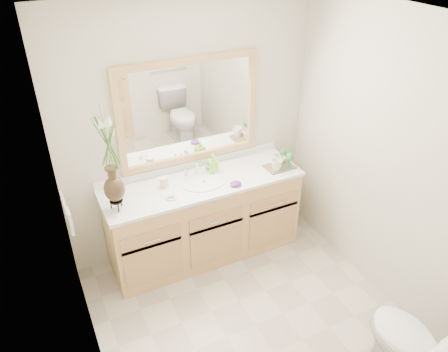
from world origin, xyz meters
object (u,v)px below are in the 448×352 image
toilet (414,350)px  flower_vase (108,149)px  tumbler (164,182)px  tray (280,167)px  soap_bottle (213,164)px

toilet → flower_vase: (-1.50, 1.85, 1.01)m
flower_vase → tumbler: size_ratio=8.37×
tumbler → tray: bearing=-8.1°
tumbler → tray: size_ratio=0.35×
toilet → flower_vase: bearing=-51.0°
toilet → soap_bottle: (-0.55, 2.05, 0.54)m
toilet → flower_vase: 2.59m
flower_vase → toilet: bearing=-51.0°
flower_vase → tray: 1.65m
tumbler → soap_bottle: (0.50, 0.05, 0.03)m
flower_vase → tray: size_ratio=2.91×
flower_vase → soap_bottle: flower_vase is taller
toilet → tray: (0.06, 1.84, 0.47)m
tumbler → tray: (1.10, -0.16, -0.04)m
toilet → tray: bearing=-91.7°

